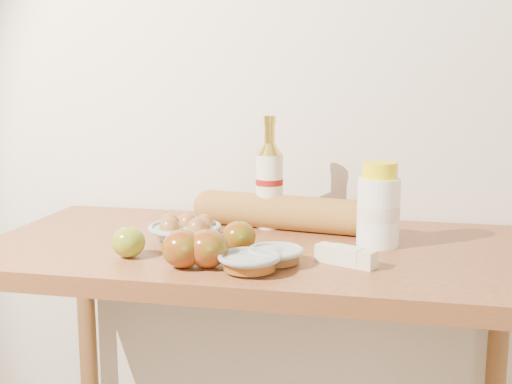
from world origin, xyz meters
TOP-DOWN VIEW (x-y plane):
  - back_wall at (0.00, 1.51)m, footprint 3.50×0.02m
  - table at (0.00, 1.18)m, footprint 1.20×0.60m
  - bourbon_bottle at (-0.01, 1.34)m, footprint 0.08×0.08m
  - cream_bottle at (0.25, 1.22)m, footprint 0.09×0.09m
  - egg_bowl at (-0.16, 1.17)m, footprint 0.18×0.18m
  - baguette at (0.04, 1.32)m, footprint 0.50×0.16m
  - apple_yellowgreen at (-0.24, 1.02)m, footprint 0.08×0.08m
  - apple_redgreen_front at (-0.06, 0.99)m, footprint 0.10×0.10m
  - apple_redgreen_right at (-0.03, 1.11)m, footprint 0.09×0.09m
  - sugar_bowl at (0.06, 1.04)m, footprint 0.12×0.12m
  - syrup_bowl at (0.03, 0.98)m, footprint 0.16×0.16m
  - butter_stick at (0.20, 1.06)m, footprint 0.12×0.08m
  - apple_extra at (-0.11, 0.98)m, footprint 0.10×0.10m

SIDE VIEW (x-z plane):
  - table at x=0.00m, z-range 0.33..1.23m
  - butter_stick at x=0.20m, z-range 0.90..0.93m
  - sugar_bowl at x=0.06m, z-range 0.90..0.93m
  - syrup_bowl at x=0.03m, z-range 0.90..0.94m
  - egg_bowl at x=-0.16m, z-range 0.89..0.95m
  - apple_yellowgreen at x=-0.24m, z-range 0.90..0.96m
  - apple_redgreen_right at x=-0.03m, z-range 0.90..0.97m
  - apple_redgreen_front at x=-0.06m, z-range 0.90..0.97m
  - apple_extra at x=-0.11m, z-range 0.90..0.97m
  - baguette at x=0.04m, z-range 0.90..0.98m
  - cream_bottle at x=0.25m, z-range 0.89..1.07m
  - bourbon_bottle at x=-0.01m, z-range 0.87..1.14m
  - back_wall at x=0.00m, z-range 0.00..2.60m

